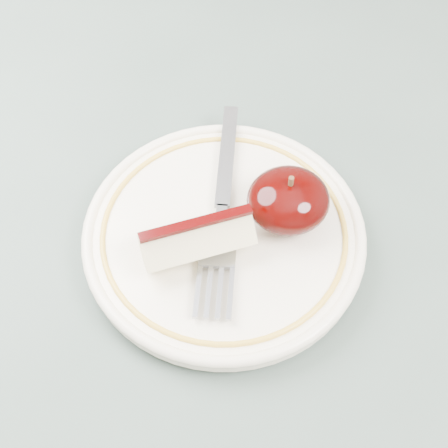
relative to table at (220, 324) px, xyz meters
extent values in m
cylinder|color=brown|center=(0.40, 0.40, -0.31)|extent=(0.05, 0.05, 0.71)
cube|color=#48584E|center=(0.00, 0.00, 0.07)|extent=(0.90, 0.90, 0.04)
cylinder|color=white|center=(0.01, 0.03, 0.09)|extent=(0.12, 0.12, 0.01)
cylinder|color=white|center=(0.01, 0.03, 0.10)|extent=(0.21, 0.21, 0.01)
torus|color=white|center=(0.01, 0.03, 0.10)|extent=(0.22, 0.22, 0.01)
torus|color=gold|center=(0.01, 0.03, 0.11)|extent=(0.19, 0.19, 0.00)
ellipsoid|color=black|center=(0.06, 0.03, 0.12)|extent=(0.06, 0.06, 0.04)
cylinder|color=#472D19|center=(0.06, 0.03, 0.15)|extent=(0.00, 0.00, 0.01)
cube|color=#F3E6B3|center=(-0.01, 0.01, 0.12)|extent=(0.09, 0.04, 0.04)
cube|color=#300101|center=(-0.01, 0.01, 0.14)|extent=(0.08, 0.02, 0.00)
cube|color=gray|center=(0.03, 0.10, 0.11)|extent=(0.04, 0.10, 0.00)
cube|color=gray|center=(0.01, 0.03, 0.11)|extent=(0.02, 0.03, 0.00)
cube|color=gray|center=(0.00, 0.01, 0.11)|extent=(0.03, 0.03, 0.00)
cube|color=gray|center=(0.00, -0.03, 0.11)|extent=(0.01, 0.04, 0.00)
cube|color=gray|center=(0.00, -0.03, 0.11)|extent=(0.01, 0.04, 0.00)
cube|color=gray|center=(-0.01, -0.02, 0.11)|extent=(0.01, 0.04, 0.00)
cube|color=gray|center=(-0.02, -0.02, 0.11)|extent=(0.01, 0.04, 0.00)
camera|label=1|loc=(-0.04, -0.22, 0.51)|focal=50.00mm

